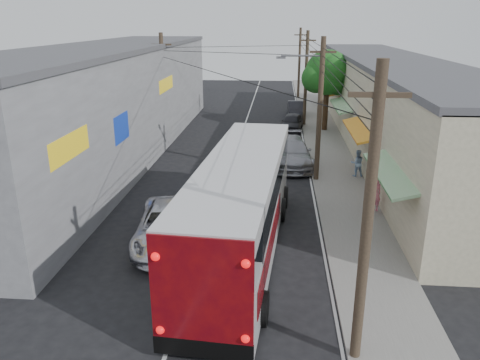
{
  "coord_description": "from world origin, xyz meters",
  "views": [
    {
      "loc": [
        2.94,
        -12.77,
        8.79
      ],
      "look_at": [
        1.25,
        7.66,
        1.76
      ],
      "focal_mm": 35.0,
      "sensor_mm": 36.0,
      "label": 1
    }
  ],
  "objects_px": {
    "coach_bus": "(242,204)",
    "jeepney": "(169,226)",
    "pedestrian_far": "(357,163)",
    "parked_car_far": "(296,109)",
    "parked_suv": "(291,152)",
    "parked_car_mid": "(292,122)",
    "pedestrian_near": "(375,194)"
  },
  "relations": [
    {
      "from": "coach_bus",
      "to": "parked_suv",
      "type": "distance_m",
      "value": 12.17
    },
    {
      "from": "coach_bus",
      "to": "jeepney",
      "type": "bearing_deg",
      "value": 177.26
    },
    {
      "from": "parked_car_far",
      "to": "coach_bus",
      "type": "bearing_deg",
      "value": -97.37
    },
    {
      "from": "parked_suv",
      "to": "parked_car_mid",
      "type": "relative_size",
      "value": 1.44
    },
    {
      "from": "parked_suv",
      "to": "pedestrian_near",
      "type": "relative_size",
      "value": 3.4
    },
    {
      "from": "parked_suv",
      "to": "parked_car_mid",
      "type": "height_order",
      "value": "parked_suv"
    },
    {
      "from": "coach_bus",
      "to": "parked_car_mid",
      "type": "relative_size",
      "value": 3.29
    },
    {
      "from": "coach_bus",
      "to": "jeepney",
      "type": "height_order",
      "value": "coach_bus"
    },
    {
      "from": "jeepney",
      "to": "pedestrian_far",
      "type": "bearing_deg",
      "value": 39.05
    },
    {
      "from": "coach_bus",
      "to": "pedestrian_near",
      "type": "xyz_separation_m",
      "value": [
        5.99,
        4.29,
        -0.99
      ]
    },
    {
      "from": "jeepney",
      "to": "parked_car_far",
      "type": "bearing_deg",
      "value": 70.99
    },
    {
      "from": "coach_bus",
      "to": "jeepney",
      "type": "relative_size",
      "value": 2.36
    },
    {
      "from": "coach_bus",
      "to": "parked_car_far",
      "type": "height_order",
      "value": "coach_bus"
    },
    {
      "from": "coach_bus",
      "to": "pedestrian_near",
      "type": "distance_m",
      "value": 7.44
    },
    {
      "from": "parked_car_mid",
      "to": "pedestrian_far",
      "type": "bearing_deg",
      "value": -67.14
    },
    {
      "from": "coach_bus",
      "to": "parked_car_far",
      "type": "relative_size",
      "value": 3.19
    },
    {
      "from": "parked_car_far",
      "to": "pedestrian_far",
      "type": "xyz_separation_m",
      "value": [
        2.99,
        -18.52,
        0.21
      ]
    },
    {
      "from": "coach_bus",
      "to": "parked_suv",
      "type": "relative_size",
      "value": 2.28
    },
    {
      "from": "pedestrian_near",
      "to": "parked_suv",
      "type": "bearing_deg",
      "value": -79.12
    },
    {
      "from": "parked_suv",
      "to": "pedestrian_near",
      "type": "distance_m",
      "value": 8.53
    },
    {
      "from": "coach_bus",
      "to": "parked_car_far",
      "type": "distance_m",
      "value": 28.36
    },
    {
      "from": "coach_bus",
      "to": "parked_suv",
      "type": "bearing_deg",
      "value": 83.88
    },
    {
      "from": "parked_car_mid",
      "to": "parked_car_far",
      "type": "distance_m",
      "value": 6.3
    },
    {
      "from": "parked_car_mid",
      "to": "pedestrian_near",
      "type": "relative_size",
      "value": 2.36
    },
    {
      "from": "parked_suv",
      "to": "parked_car_far",
      "type": "distance_m",
      "value": 16.27
    },
    {
      "from": "parked_car_mid",
      "to": "parked_car_far",
      "type": "bearing_deg",
      "value": 92.38
    },
    {
      "from": "coach_bus",
      "to": "parked_suv",
      "type": "xyz_separation_m",
      "value": [
        2.19,
        11.92,
        -1.13
      ]
    },
    {
      "from": "parked_car_far",
      "to": "parked_suv",
      "type": "bearing_deg",
      "value": -94.13
    },
    {
      "from": "jeepney",
      "to": "parked_car_far",
      "type": "distance_m",
      "value": 28.44
    },
    {
      "from": "parked_car_mid",
      "to": "pedestrian_far",
      "type": "height_order",
      "value": "pedestrian_far"
    },
    {
      "from": "jeepney",
      "to": "pedestrian_far",
      "type": "distance_m",
      "value": 12.92
    },
    {
      "from": "parked_car_far",
      "to": "pedestrian_far",
      "type": "relative_size",
      "value": 2.69
    }
  ]
}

